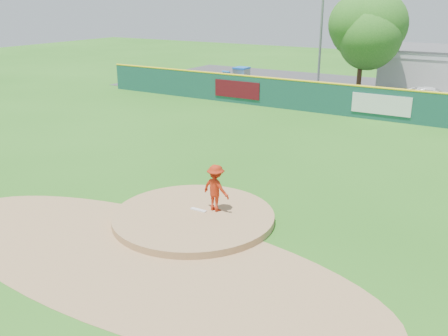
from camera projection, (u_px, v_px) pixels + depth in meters
The scene contains 12 objects.
ground at pixel (194, 220), 17.02m from camera, with size 120.00×120.00×0.00m, color #286B19.
pitchers_mound at pixel (194, 220), 17.02m from camera, with size 5.50×5.50×0.50m, color #9E774C.
pitching_rubber at pixel (198, 210), 17.17m from camera, with size 0.60×0.15×0.04m, color white.
infield_dirt_arc at pixel (135, 257), 14.59m from camera, with size 15.40×15.40×0.01m, color #9E774C.
parking_lot at pixel (391, 95), 38.83m from camera, with size 44.00×16.00×0.02m, color #38383A.
pitcher at pixel (216, 188), 16.94m from camera, with size 1.06×0.61×1.64m, color #A9250E.
van at pixel (431, 96), 34.89m from camera, with size 2.02×4.39×1.22m, color white.
fence_banners at pixel (303, 96), 32.91m from camera, with size 13.76×0.04×1.20m.
playground_slide at pixel (241, 78), 41.27m from camera, with size 1.13×3.17×1.75m.
outfield_fence at pixel (357, 100), 31.21m from camera, with size 40.00×0.14×2.07m.
deciduous_tree at pixel (363, 35), 36.72m from camera, with size 5.60×5.60×7.36m.
light_pole_left at pixel (322, 12), 39.82m from camera, with size 1.75×0.25×11.00m.
Camera 1 is at (8.95, -12.72, 7.21)m, focal length 40.00 mm.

